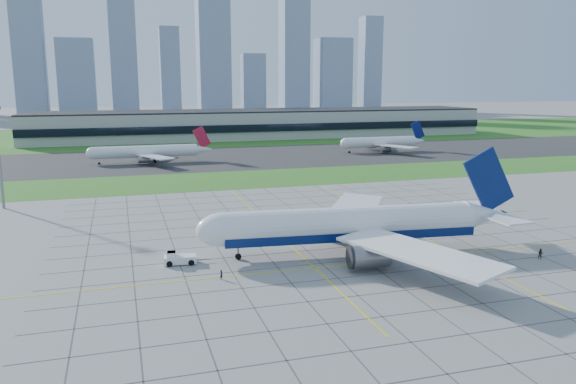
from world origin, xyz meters
name	(u,v)px	position (x,y,z in m)	size (l,w,h in m)	color
ground	(363,259)	(0.00, 0.00, 0.00)	(1400.00, 1400.00, 0.00)	gray
grass_median	(250,179)	(0.00, 90.00, 0.02)	(700.00, 35.00, 0.04)	#356B1E
asphalt_taxiway	(221,158)	(0.00, 145.00, 0.03)	(700.00, 75.00, 0.04)	#383838
grass_far	(189,135)	(0.00, 255.00, 0.02)	(700.00, 145.00, 0.04)	#356B1E
apron_markings	(342,243)	(0.43, 11.09, 0.02)	(120.00, 130.00, 0.03)	#474744
terminal	(263,123)	(40.00, 229.87, 7.89)	(260.00, 43.00, 15.80)	#B7B7B2
city_skyline	(147,55)	(-8.71, 520.00, 59.09)	(523.00, 32.40, 160.00)	#8999B4
airliner	(352,225)	(-0.31, 4.34, 5.31)	(61.67, 62.23, 19.42)	white
pushback_tug	(179,258)	(-32.16, 6.96, 1.01)	(8.27, 3.33, 2.28)	white
crew_near	(221,275)	(-26.36, -3.12, 0.82)	(0.60, 0.39, 1.64)	black
crew_far	(541,254)	(30.83, -9.09, 0.96)	(0.94, 0.73, 1.92)	#2A241C
distant_jet_1	(147,151)	(-30.54, 139.29, 4.49)	(46.16, 42.66, 14.08)	white
distant_jet_2	(381,142)	(74.33, 144.70, 4.49)	(40.00, 42.66, 14.08)	white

